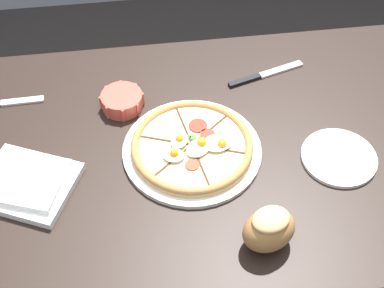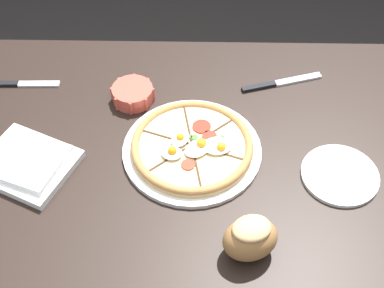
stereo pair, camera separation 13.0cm
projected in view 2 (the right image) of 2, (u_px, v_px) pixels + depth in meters
The scene contains 9 objects.
ground_plane at pixel (184, 283), 1.88m from camera, with size 12.00×12.00×0.00m, color #2D2826.
dining_table at pixel (181, 172), 1.40m from camera, with size 1.44×0.84×0.73m.
pizza at pixel (192, 147), 1.31m from camera, with size 0.34×0.34×0.05m.
ramekin_bowl at pixel (133, 94), 1.42m from camera, with size 0.12×0.12×0.04m.
napkin_folded at pixel (26, 163), 1.28m from camera, with size 0.27×0.25×0.04m.
bread_piece_near at pixel (250, 238), 1.10m from camera, with size 0.14×0.12×0.11m.
knife_main at pixel (23, 84), 1.48m from camera, with size 0.20×0.02×0.01m.
knife_spare at pixel (281, 83), 1.48m from camera, with size 0.23×0.08×0.01m.
side_saucer at pixel (340, 175), 1.27m from camera, with size 0.18×0.18×0.01m.
Camera 2 is at (0.04, -0.86, 1.74)m, focal length 50.00 mm.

